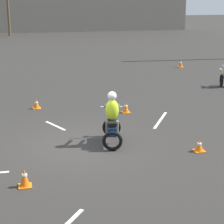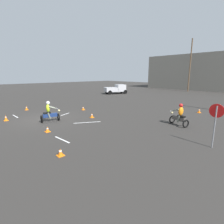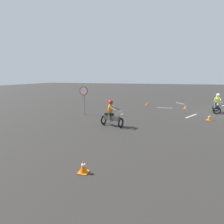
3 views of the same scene
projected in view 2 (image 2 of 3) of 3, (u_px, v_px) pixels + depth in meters
The scene contains 18 objects.
ground_plane at pixel (45, 119), 14.69m from camera, with size 120.00×120.00×0.00m, color #2D2B28.
motorcycle_rider_foreground at pixel (49, 113), 13.84m from camera, with size 0.89×1.55×1.66m.
motorcycle_rider_background at pixel (180, 116), 12.79m from camera, with size 1.55×1.01×1.66m.
pickup_truck at pixel (116, 89), 33.47m from camera, with size 3.37×4.55×1.73m.
stop_sign at pixel (216, 117), 8.73m from camera, with size 0.70×0.08×2.30m.
traffic_cone_near_left at pixel (26, 108), 18.44m from camera, with size 0.32×0.32×0.44m.
traffic_cone_near_right at pixel (92, 116), 15.21m from camera, with size 0.32×0.32×0.40m.
traffic_cone_mid_center at pixel (60, 152), 8.12m from camera, with size 0.32×0.32×0.35m.
traffic_cone_mid_left at pixel (47, 130), 11.47m from camera, with size 0.32×0.32×0.35m.
traffic_cone_far_right at pixel (199, 111), 17.10m from camera, with size 0.32×0.32×0.41m.
traffic_cone_far_center at pixel (83, 108), 18.47m from camera, with size 0.32×0.32×0.37m.
traffic_cone_far_left at pixel (6, 118), 14.20m from camera, with size 0.32×0.32×0.45m.
lane_stripe_e at pixel (62, 140), 10.16m from camera, with size 0.10×1.49×0.01m, color silver.
lane_stripe_ne at pixel (87, 122), 13.74m from camera, with size 0.10×2.12×0.01m, color silver.
lane_stripe_nw at pixel (65, 114), 16.54m from camera, with size 0.10×1.26×0.01m, color silver.
lane_stripe_w at pixel (15, 116), 15.72m from camera, with size 0.10×1.52×0.01m, color silver.
utility_pole_far at pixel (190, 66), 36.79m from camera, with size 0.24×0.24×10.87m, color brown.
building_backdrop at pixel (220, 72), 39.81m from camera, with size 31.83×10.60×8.20m, color gray.
Camera 2 is at (14.23, -5.57, 3.75)m, focal length 28.00 mm.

